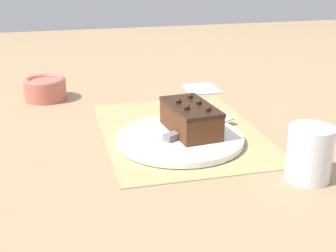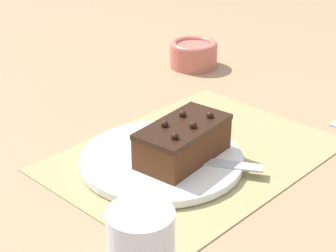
{
  "view_description": "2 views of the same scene",
  "coord_description": "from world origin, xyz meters",
  "px_view_note": "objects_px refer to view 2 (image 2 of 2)",
  "views": [
    {
      "loc": [
        0.93,
        -0.27,
        0.38
      ],
      "look_at": [
        0.1,
        -0.05,
        0.06
      ],
      "focal_mm": 50.0,
      "sensor_mm": 36.0,
      "label": 1
    },
    {
      "loc": [
        0.62,
        0.54,
        0.46
      ],
      "look_at": [
        0.04,
        -0.02,
        0.06
      ],
      "focal_mm": 60.0,
      "sensor_mm": 36.0,
      "label": 2
    }
  ],
  "objects_px": {
    "cake_plate": "(161,159)",
    "chocolate_cake": "(183,141)",
    "drinking_glass": "(141,247)",
    "small_bowl": "(194,53)",
    "serving_knife": "(176,156)"
  },
  "relations": [
    {
      "from": "cake_plate",
      "to": "drinking_glass",
      "type": "relative_size",
      "value": 2.72
    },
    {
      "from": "serving_knife",
      "to": "drinking_glass",
      "type": "relative_size",
      "value": 1.95
    },
    {
      "from": "cake_plate",
      "to": "small_bowl",
      "type": "relative_size",
      "value": 2.4
    },
    {
      "from": "chocolate_cake",
      "to": "serving_knife",
      "type": "xyz_separation_m",
      "value": [
        0.01,
        -0.01,
        -0.03
      ]
    },
    {
      "from": "chocolate_cake",
      "to": "cake_plate",
      "type": "bearing_deg",
      "value": -54.72
    },
    {
      "from": "chocolate_cake",
      "to": "drinking_glass",
      "type": "relative_size",
      "value": 1.7
    },
    {
      "from": "small_bowl",
      "to": "serving_knife",
      "type": "bearing_deg",
      "value": 37.91
    },
    {
      "from": "cake_plate",
      "to": "small_bowl",
      "type": "height_order",
      "value": "small_bowl"
    },
    {
      "from": "serving_knife",
      "to": "chocolate_cake",
      "type": "bearing_deg",
      "value": 123.35
    },
    {
      "from": "chocolate_cake",
      "to": "serving_knife",
      "type": "distance_m",
      "value": 0.03
    },
    {
      "from": "cake_plate",
      "to": "drinking_glass",
      "type": "height_order",
      "value": "drinking_glass"
    },
    {
      "from": "cake_plate",
      "to": "chocolate_cake",
      "type": "xyz_separation_m",
      "value": [
        -0.02,
        0.03,
        0.04
      ]
    },
    {
      "from": "chocolate_cake",
      "to": "small_bowl",
      "type": "relative_size",
      "value": 1.5
    },
    {
      "from": "cake_plate",
      "to": "chocolate_cake",
      "type": "bearing_deg",
      "value": 125.28
    },
    {
      "from": "chocolate_cake",
      "to": "drinking_glass",
      "type": "height_order",
      "value": "drinking_glass"
    }
  ]
}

